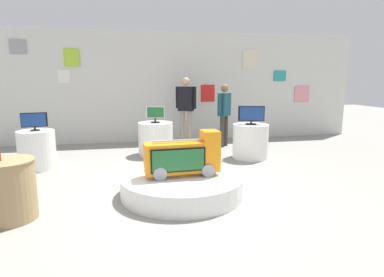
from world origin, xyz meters
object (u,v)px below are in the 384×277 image
object	(u,v)px
display_pedestal_left_rear	(156,139)
display_pedestal_right_rear	(250,141)
shopper_browsing_rear	(224,111)
tv_on_center_rear	(34,121)
tv_on_right_rear	(251,115)
tv_on_left_rear	(155,114)
display_pedestal_center_rear	(37,150)
main_display_pedestal	(182,185)
side_table_round	(7,190)
shopper_browsing_near_truck	(186,106)
novelty_firetruck_tv	(184,158)

from	to	relation	value
display_pedestal_left_rear	display_pedestal_right_rear	bearing A→B (deg)	-19.60
shopper_browsing_rear	tv_on_center_rear	bearing A→B (deg)	-162.72
tv_on_center_rear	tv_on_right_rear	xyz separation A→B (m)	(4.45, 0.00, 0.02)
tv_on_left_rear	display_pedestal_center_rear	xyz separation A→B (m)	(-2.39, -0.73, -0.58)
main_display_pedestal	tv_on_right_rear	bearing A→B (deg)	46.64
side_table_round	shopper_browsing_near_truck	size ratio (longest dim) A/B	0.43
display_pedestal_center_rear	display_pedestal_right_rear	distance (m)	4.45
side_table_round	tv_on_left_rear	bearing A→B (deg)	56.22
tv_on_left_rear	display_pedestal_center_rear	distance (m)	2.57
tv_on_left_rear	display_pedestal_right_rear	size ratio (longest dim) A/B	0.53
display_pedestal_left_rear	tv_on_left_rear	world-z (taller)	tv_on_left_rear
tv_on_left_rear	tv_on_right_rear	size ratio (longest dim) A/B	0.74
tv_on_left_rear	display_pedestal_right_rear	xyz separation A→B (m)	(2.05, -0.73, -0.58)
display_pedestal_right_rear	main_display_pedestal	bearing A→B (deg)	-133.28
tv_on_right_rear	shopper_browsing_rear	bearing A→B (deg)	99.57
tv_on_right_rear	side_table_round	distance (m)	4.85
tv_on_left_rear	shopper_browsing_near_truck	size ratio (longest dim) A/B	0.23
tv_on_right_rear	side_table_round	size ratio (longest dim) A/B	0.74
tv_on_left_rear	tv_on_right_rear	xyz separation A→B (m)	(2.05, -0.73, 0.01)
novelty_firetruck_tv	display_pedestal_center_rear	size ratio (longest dim) A/B	1.51
main_display_pedestal	display_pedestal_right_rear	distance (m)	2.76
display_pedestal_left_rear	tv_on_left_rear	xyz separation A→B (m)	(0.00, -0.00, 0.58)
main_display_pedestal	novelty_firetruck_tv	world-z (taller)	novelty_firetruck_tv
shopper_browsing_rear	display_pedestal_right_rear	bearing A→B (deg)	-80.45
side_table_round	main_display_pedestal	bearing A→B (deg)	10.69
novelty_firetruck_tv	display_pedestal_right_rear	xyz separation A→B (m)	(1.86, 2.01, -0.20)
shopper_browsing_rear	main_display_pedestal	bearing A→B (deg)	-116.69
novelty_firetruck_tv	shopper_browsing_near_truck	xyz separation A→B (m)	(0.67, 3.53, 0.47)
tv_on_left_rear	shopper_browsing_rear	bearing A→B (deg)	17.63
side_table_round	shopper_browsing_rear	distance (m)	5.46
novelty_firetruck_tv	display_pedestal_center_rear	distance (m)	3.28
novelty_firetruck_tv	side_table_round	size ratio (longest dim) A/B	1.49
main_display_pedestal	display_pedestal_right_rear	bearing A→B (deg)	46.72
display_pedestal_right_rear	tv_on_center_rear	bearing A→B (deg)	-179.92
novelty_firetruck_tv	display_pedestal_left_rear	world-z (taller)	novelty_firetruck_tv
main_display_pedestal	shopper_browsing_rear	distance (m)	3.79
display_pedestal_left_rear	shopper_browsing_near_truck	size ratio (longest dim) A/B	0.45
display_pedestal_left_rear	tv_on_right_rear	distance (m)	2.26
novelty_firetruck_tv	display_pedestal_right_rear	distance (m)	2.74
display_pedestal_left_rear	tv_on_left_rear	distance (m)	0.58
display_pedestal_right_rear	shopper_browsing_rear	distance (m)	1.44
novelty_firetruck_tv	tv_on_right_rear	size ratio (longest dim) A/B	2.03
tv_on_left_rear	shopper_browsing_rear	size ratio (longest dim) A/B	0.26
tv_on_left_rear	shopper_browsing_near_truck	distance (m)	1.18
novelty_firetruck_tv	side_table_round	bearing A→B (deg)	-169.55
display_pedestal_left_rear	side_table_round	distance (m)	3.80
display_pedestal_left_rear	display_pedestal_right_rear	distance (m)	2.18
tv_on_center_rear	tv_on_left_rear	bearing A→B (deg)	17.01
novelty_firetruck_tv	display_pedestal_center_rear	world-z (taller)	novelty_firetruck_tv
main_display_pedestal	novelty_firetruck_tv	distance (m)	0.43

